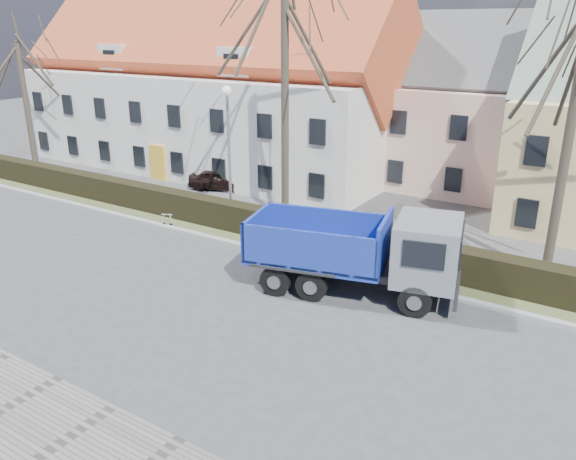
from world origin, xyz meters
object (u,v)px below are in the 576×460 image
Objects in this scene: streetlight at (229,156)px; parked_car_a at (219,179)px; dump_truck at (345,250)px; cart_frame at (163,219)px.

parked_car_a is at bearing 134.66° from streetlight.
cart_frame is (-10.52, 1.52, -1.20)m from dump_truck.
dump_truck is 2.18× the size of parked_car_a.
streetlight is at bearing -156.38° from parked_car_a.
dump_truck is 9.21m from streetlight.
parked_car_a reaches higher than cart_frame.
cart_frame is 0.22× the size of parked_car_a.
streetlight reaches higher than parked_car_a.
dump_truck is 10.70m from cart_frame.
streetlight is 1.86× the size of parked_car_a.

